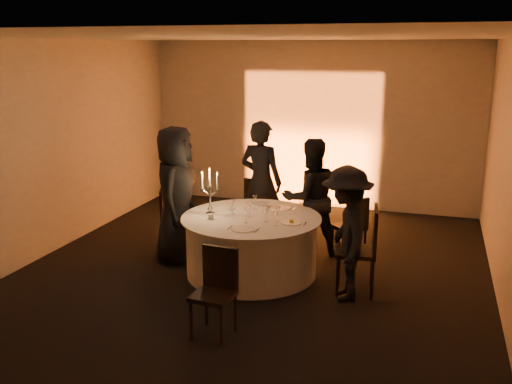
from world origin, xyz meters
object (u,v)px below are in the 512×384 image
(chair_front, at_px, (216,286))
(guest_back_left, at_px, (261,182))
(coffee_cup, at_px, (211,217))
(chair_left, at_px, (170,216))
(chair_back_right, at_px, (352,224))
(guest_right, at_px, (346,234))
(candelabra, at_px, (210,198))
(banquet_table, at_px, (251,245))
(chair_back_left, at_px, (259,202))
(chair_right, at_px, (364,245))
(guest_left, at_px, (176,194))
(guest_back_right, at_px, (310,198))

(chair_front, relative_size, guest_back_left, 0.49)
(chair_front, distance_m, coffee_cup, 1.53)
(chair_left, xyz_separation_m, chair_back_right, (2.57, 0.48, -0.02))
(guest_right, height_order, candelabra, guest_right)
(chair_back_right, xyz_separation_m, candelabra, (-1.70, -1.05, 0.50))
(banquet_table, xyz_separation_m, chair_back_left, (-0.42, 1.64, 0.12))
(chair_back_left, relative_size, coffee_cup, 8.14)
(chair_right, bearing_deg, guest_left, -105.06)
(banquet_table, height_order, chair_back_left, chair_back_left)
(chair_back_right, bearing_deg, chair_back_left, -67.92)
(chair_back_right, distance_m, guest_left, 2.48)
(guest_right, distance_m, candelabra, 1.86)
(chair_front, distance_m, guest_right, 1.70)
(chair_left, xyz_separation_m, chair_front, (1.57, -2.14, 0.00))
(banquet_table, xyz_separation_m, guest_left, (-1.15, 0.21, 0.55))
(guest_left, relative_size, coffee_cup, 16.95)
(banquet_table, distance_m, chair_left, 1.52)
(chair_back_left, height_order, guest_back_left, guest_back_left)
(chair_back_left, bearing_deg, guest_left, 75.95)
(chair_back_left, distance_m, guest_left, 1.67)
(chair_left, bearing_deg, guest_left, -162.78)
(banquet_table, distance_m, chair_front, 1.63)
(guest_right, distance_m, coffee_cup, 1.74)
(chair_right, xyz_separation_m, guest_left, (-2.61, 0.37, 0.33))
(banquet_table, distance_m, chair_right, 1.48)
(guest_back_left, relative_size, guest_back_right, 1.10)
(banquet_table, relative_size, coffee_cup, 16.36)
(banquet_table, height_order, guest_right, guest_right)
(chair_back_right, height_order, chair_right, chair_right)
(chair_left, height_order, guest_left, guest_left)
(chair_left, distance_m, guest_left, 0.60)
(chair_left, relative_size, guest_right, 0.57)
(guest_back_left, xyz_separation_m, candelabra, (-0.28, -1.34, 0.06))
(guest_back_left, bearing_deg, chair_back_left, -55.22)
(guest_back_right, bearing_deg, guest_right, 86.28)
(guest_back_left, relative_size, coffee_cup, 16.77)
(guest_left, bearing_deg, banquet_table, -110.48)
(chair_back_left, distance_m, guest_back_left, 0.56)
(guest_left, distance_m, guest_back_left, 1.40)
(chair_back_left, relative_size, chair_right, 0.84)
(chair_back_left, relative_size, chair_front, 0.99)
(chair_right, xyz_separation_m, chair_front, (-1.31, -1.46, -0.10))
(chair_front, bearing_deg, chair_right, 52.99)
(guest_right, xyz_separation_m, candelabra, (-1.82, 0.34, 0.19))
(chair_back_right, xyz_separation_m, coffee_cup, (-1.61, -1.26, 0.31))
(chair_left, height_order, guest_right, guest_right)
(banquet_table, distance_m, chair_back_left, 1.69)
(guest_back_right, bearing_deg, chair_right, 97.45)
(chair_back_right, bearing_deg, guest_back_right, -35.18)
(coffee_cup, bearing_deg, chair_front, -66.03)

